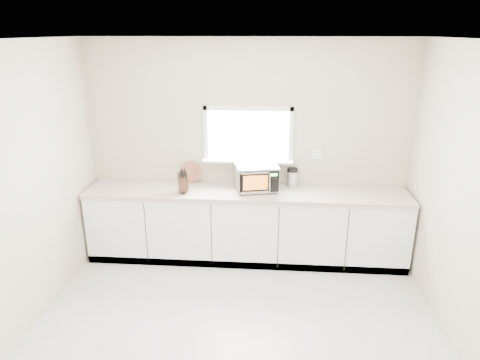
# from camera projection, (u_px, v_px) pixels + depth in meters

# --- Properties ---
(ground) EXTENTS (4.00, 4.00, 0.00)m
(ground) POSITION_uv_depth(u_px,v_px,m) (234.00, 349.00, 3.92)
(ground) COLOR beige
(ground) RESTS_ON ground
(back_wall) EXTENTS (4.00, 0.17, 2.70)m
(back_wall) POSITION_uv_depth(u_px,v_px,m) (248.00, 149.00, 5.35)
(back_wall) COLOR beige
(back_wall) RESTS_ON ground
(cabinets) EXTENTS (3.92, 0.60, 0.88)m
(cabinets) POSITION_uv_depth(u_px,v_px,m) (246.00, 226.00, 5.37)
(cabinets) COLOR white
(cabinets) RESTS_ON ground
(countertop) EXTENTS (3.92, 0.64, 0.04)m
(countertop) POSITION_uv_depth(u_px,v_px,m) (246.00, 192.00, 5.21)
(countertop) COLOR #B3A794
(countertop) RESTS_ON cabinets
(microwave) EXTENTS (0.56, 0.48, 0.32)m
(microwave) POSITION_uv_depth(u_px,v_px,m) (257.00, 177.00, 5.18)
(microwave) COLOR black
(microwave) RESTS_ON countertop
(knife_block) EXTENTS (0.17, 0.24, 0.32)m
(knife_block) POSITION_uv_depth(u_px,v_px,m) (183.00, 182.00, 5.11)
(knife_block) COLOR #4A2C1A
(knife_block) RESTS_ON countertop
(cutting_board) EXTENTS (0.28, 0.07, 0.28)m
(cutting_board) POSITION_uv_depth(u_px,v_px,m) (190.00, 172.00, 5.45)
(cutting_board) COLOR #A76540
(cutting_board) RESTS_ON countertop
(coffee_grinder) EXTENTS (0.17, 0.17, 0.24)m
(coffee_grinder) POSITION_uv_depth(u_px,v_px,m) (292.00, 177.00, 5.32)
(coffee_grinder) COLOR #B8BBC0
(coffee_grinder) RESTS_ON countertop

